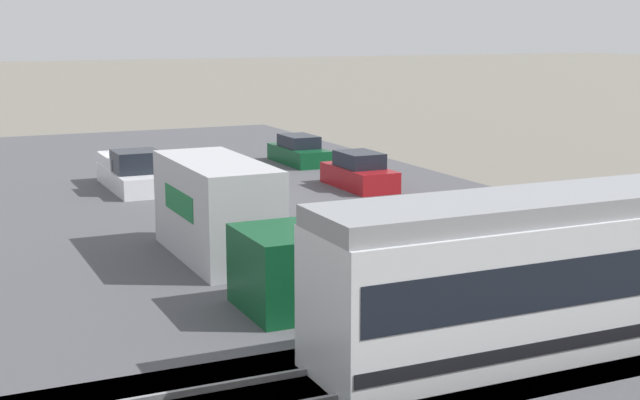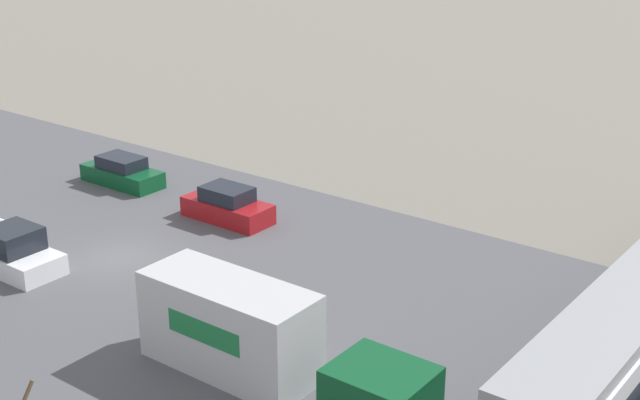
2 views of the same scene
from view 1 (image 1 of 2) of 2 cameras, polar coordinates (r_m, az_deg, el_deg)
The scene contains 7 objects.
ground_plane at distance 37.89m, azimuth -5.85°, elevation 0.18°, with size 320.00×320.00×0.00m, color slate.
road_surface at distance 37.88m, azimuth -5.85°, elevation 0.24°, with size 22.73×50.59×0.08m.
rail_bed at distance 20.50m, azimuth 13.06°, elevation -9.40°, with size 70.62×4.40×0.22m.
box_truck at distance 26.28m, azimuth -5.69°, elevation -1.38°, with size 2.38×10.15×3.02m.
pickup_truck at distance 39.88m, azimuth -11.86°, elevation 1.64°, with size 2.05×5.77×1.79m.
sedan_car_0 at distance 39.43m, azimuth 2.52°, elevation 1.74°, with size 1.84×4.29×1.59m.
sedan_car_1 at distance 46.45m, azimuth -1.36°, elevation 3.10°, with size 1.78×4.52×1.48m.
Camera 1 is at (11.97, 35.24, 7.11)m, focal length 50.00 mm.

